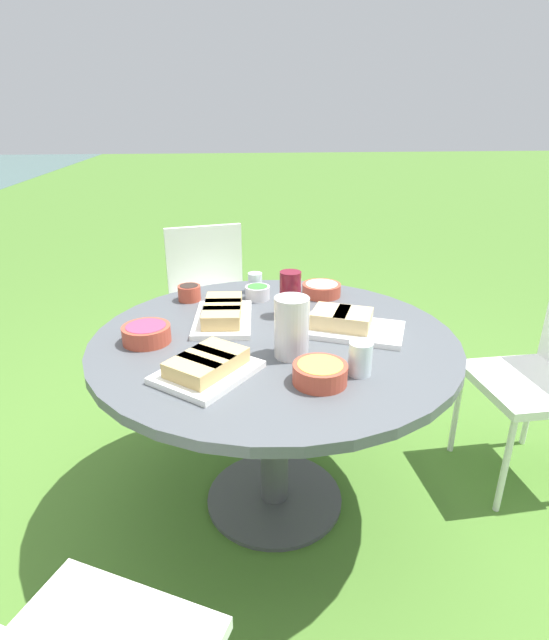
% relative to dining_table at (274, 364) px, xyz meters
% --- Properties ---
extents(ground_plane, '(40.00, 40.00, 0.00)m').
position_rel_dining_table_xyz_m(ground_plane, '(0.00, 0.00, -0.63)').
color(ground_plane, '#4C7A2D').
extents(dining_table, '(1.30, 1.30, 0.74)m').
position_rel_dining_table_xyz_m(dining_table, '(0.00, 0.00, 0.00)').
color(dining_table, '#4C4C51').
rests_on(dining_table, ground_plane).
extents(chair_far_back, '(0.51, 0.52, 0.89)m').
position_rel_dining_table_xyz_m(chair_far_back, '(1.10, 0.25, -0.10)').
color(chair_far_back, white).
rests_on(chair_far_back, ground_plane).
extents(water_pitcher, '(0.12, 0.11, 0.20)m').
position_rel_dining_table_xyz_m(water_pitcher, '(-0.16, -0.04, 0.21)').
color(water_pitcher, silver).
rests_on(water_pitcher, dining_table).
extents(wine_glass, '(0.08, 0.08, 0.18)m').
position_rel_dining_table_xyz_m(wine_glass, '(0.19, -0.08, 0.24)').
color(wine_glass, silver).
rests_on(wine_glass, dining_table).
extents(platter_bread_main, '(0.37, 0.24, 0.07)m').
position_rel_dining_table_xyz_m(platter_bread_main, '(0.15, 0.18, 0.15)').
color(platter_bread_main, white).
rests_on(platter_bread_main, dining_table).
extents(platter_charcuterie, '(0.35, 0.42, 0.08)m').
position_rel_dining_table_xyz_m(platter_charcuterie, '(0.01, -0.26, 0.14)').
color(platter_charcuterie, white).
rests_on(platter_charcuterie, dining_table).
extents(platter_sandwich_side, '(0.37, 0.36, 0.07)m').
position_rel_dining_table_xyz_m(platter_sandwich_side, '(-0.27, 0.23, 0.14)').
color(platter_sandwich_side, white).
rests_on(platter_sandwich_side, dining_table).
extents(bowl_fries, '(0.16, 0.16, 0.06)m').
position_rel_dining_table_xyz_m(bowl_fries, '(-0.35, -0.10, 0.15)').
color(bowl_fries, '#B74733').
rests_on(bowl_fries, dining_table).
extents(bowl_salad, '(0.10, 0.10, 0.06)m').
position_rel_dining_table_xyz_m(bowl_salad, '(0.38, 0.03, 0.15)').
color(bowl_salad, silver).
rests_on(bowl_salad, dining_table).
extents(bowl_olives, '(0.10, 0.10, 0.07)m').
position_rel_dining_table_xyz_m(bowl_olives, '(0.40, 0.32, 0.15)').
color(bowl_olives, '#B74733').
rests_on(bowl_olives, dining_table).
extents(bowl_dip_red, '(0.17, 0.17, 0.06)m').
position_rel_dining_table_xyz_m(bowl_dip_red, '(-0.01, 0.44, 0.15)').
color(bowl_dip_red, '#B74733').
rests_on(bowl_dip_red, dining_table).
extents(bowl_dip_cream, '(0.17, 0.17, 0.05)m').
position_rel_dining_table_xyz_m(bowl_dip_cream, '(0.40, -0.25, 0.14)').
color(bowl_dip_cream, '#B74733').
rests_on(bowl_dip_cream, dining_table).
extents(cup_water_near, '(0.06, 0.06, 0.09)m').
position_rel_dining_table_xyz_m(cup_water_near, '(0.48, 0.03, 0.16)').
color(cup_water_near, silver).
rests_on(cup_water_near, dining_table).
extents(cup_water_far, '(0.07, 0.07, 0.10)m').
position_rel_dining_table_xyz_m(cup_water_far, '(-0.31, -0.23, 0.16)').
color(cup_water_far, silver).
rests_on(cup_water_far, dining_table).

